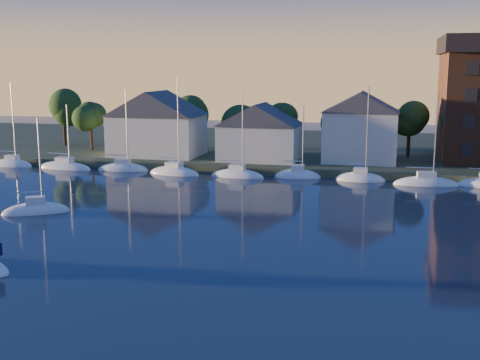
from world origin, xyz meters
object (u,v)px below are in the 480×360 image
(clubhouse_west, at_px, (157,123))
(clubhouse_centre, at_px, (260,131))
(drifting_sailboat_left, at_px, (36,212))
(clubhouse_east, at_px, (361,126))

(clubhouse_west, relative_size, clubhouse_centre, 1.18)
(clubhouse_west, distance_m, drifting_sailboat_left, 34.24)
(clubhouse_centre, bearing_deg, clubhouse_west, 176.42)
(clubhouse_east, xyz_separation_m, drifting_sailboat_left, (-29.43, -34.74, -5.90))
(clubhouse_east, relative_size, drifting_sailboat_left, 1.01)
(clubhouse_west, relative_size, drifting_sailboat_left, 1.31)
(clubhouse_centre, relative_size, clubhouse_east, 1.10)
(clubhouse_centre, relative_size, drifting_sailboat_left, 1.11)
(drifting_sailboat_left, bearing_deg, clubhouse_east, 19.01)
(clubhouse_centre, height_order, drifting_sailboat_left, drifting_sailboat_left)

